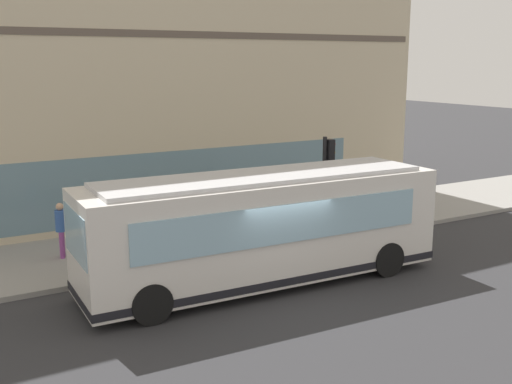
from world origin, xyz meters
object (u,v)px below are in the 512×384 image
object	(u,v)px
traffic_light_near_corner	(327,167)
pedestrian_walking_along_curb	(61,226)
fire_hydrant	(311,208)
pedestrian_near_hydrant	(354,186)
city_bus_nearside	(263,229)

from	to	relation	value
traffic_light_near_corner	pedestrian_walking_along_curb	size ratio (longest dim) A/B	2.01
fire_hydrant	pedestrian_walking_along_curb	size ratio (longest dim) A/B	0.43
traffic_light_near_corner	pedestrian_near_hydrant	size ratio (longest dim) A/B	2.19
pedestrian_near_hydrant	city_bus_nearside	bearing A→B (deg)	125.18
city_bus_nearside	pedestrian_walking_along_curb	distance (m)	6.36
fire_hydrant	traffic_light_near_corner	bearing A→B (deg)	156.47
pedestrian_walking_along_curb	pedestrian_near_hydrant	bearing A→B (deg)	-87.01
traffic_light_near_corner	pedestrian_walking_along_curb	world-z (taller)	traffic_light_near_corner
pedestrian_walking_along_curb	city_bus_nearside	bearing A→B (deg)	-136.90
city_bus_nearside	pedestrian_walking_along_curb	bearing A→B (deg)	43.10
city_bus_nearside	traffic_light_near_corner	xyz separation A→B (m)	(2.50, -4.01, 0.98)
traffic_light_near_corner	pedestrian_walking_along_curb	bearing A→B (deg)	75.67
fire_hydrant	pedestrian_near_hydrant	bearing A→B (deg)	-80.91
city_bus_nearside	fire_hydrant	world-z (taller)	city_bus_nearside
city_bus_nearside	pedestrian_near_hydrant	world-z (taller)	city_bus_nearside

